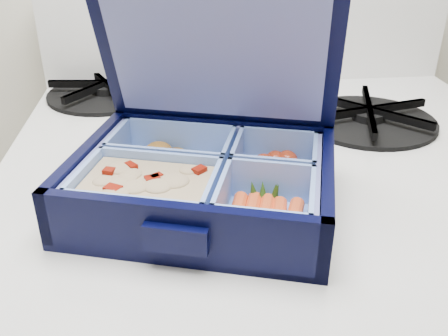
{
  "coord_description": "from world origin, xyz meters",
  "views": [
    {
      "loc": [
        -0.3,
        1.11,
        1.27
      ],
      "look_at": [
        -0.25,
        1.54,
        1.03
      ],
      "focal_mm": 40.0,
      "sensor_mm": 36.0,
      "label": 1
    }
  ],
  "objects": [
    {
      "name": "bento_box",
      "position": [
        -0.27,
        1.53,
        1.03
      ],
      "size": [
        0.29,
        0.25,
        0.06
      ],
      "primitive_type": null,
      "rotation": [
        0.0,
        0.0,
        -0.29
      ],
      "color": "black",
      "rests_on": "stove"
    },
    {
      "name": "burner_grate",
      "position": [
        -0.03,
        1.72,
        1.01
      ],
      "size": [
        0.22,
        0.22,
        0.03
      ],
      "primitive_type": "cylinder",
      "rotation": [
        0.0,
        0.0,
        0.24
      ],
      "color": "black",
      "rests_on": "stove"
    },
    {
      "name": "burner_grate_rear",
      "position": [
        -0.4,
        1.87,
        1.01
      ],
      "size": [
        0.2,
        0.2,
        0.02
      ],
      "primitive_type": "cylinder",
      "rotation": [
        0.0,
        0.0,
        -0.11
      ],
      "color": "black",
      "rests_on": "stove"
    },
    {
      "name": "fork",
      "position": [
        -0.21,
        1.66,
        1.0
      ],
      "size": [
        0.11,
        0.17,
        0.01
      ],
      "primitive_type": null,
      "rotation": [
        0.0,
        0.0,
        -0.53
      ],
      "color": "#AAAAAA",
      "rests_on": "stove"
    }
  ]
}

